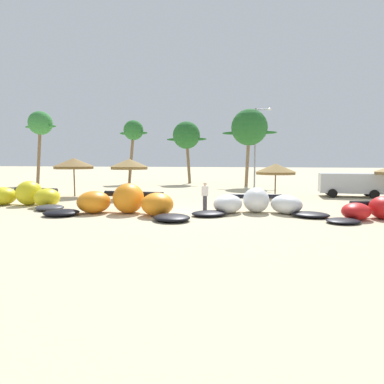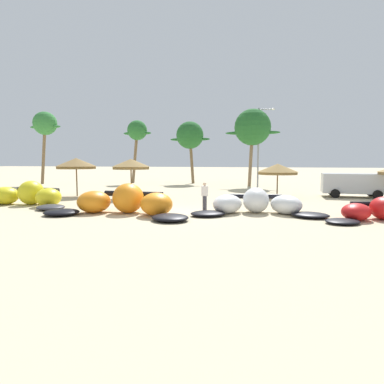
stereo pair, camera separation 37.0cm
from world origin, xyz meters
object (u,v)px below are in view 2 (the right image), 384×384
Objects in this scene: beach_umbrella_near_van at (76,163)px; beach_umbrella_middle at (131,164)px; parked_van at (352,183)px; palm_leftmost at (45,125)px; beach_umbrella_near_palms at (278,169)px; palm_left_of_gap at (190,136)px; palm_left at (137,132)px; kite_far_left at (27,196)px; kite_left at (125,203)px; kite_left_of_center at (256,204)px; lamppost_west at (260,143)px; person_near_kites at (205,196)px; palm_center_left at (253,128)px.

beach_umbrella_near_van is 1.06× the size of beach_umbrella_middle.
palm_leftmost is (-32.72, 7.19, 6.05)m from parked_van.
palm_left_of_gap is (-10.42, 13.80, 3.76)m from beach_umbrella_near_palms.
palm_left is at bearing 95.27° from beach_umbrella_near_van.
kite_far_left is at bearing -129.81° from beach_umbrella_middle.
palm_left reaches higher than kite_far_left.
kite_left is 2.78× the size of beach_umbrella_middle.
beach_umbrella_near_palms is at bearing -52.94° from palm_left_of_gap.
palm_left reaches higher than beach_umbrella_near_palms.
beach_umbrella_near_palms is (15.61, 3.07, -0.44)m from beach_umbrella_near_van.
lamppost_west is at bearing 91.54° from kite_left_of_center.
beach_umbrella_middle reaches higher than kite_left.
beach_umbrella_middle is 16.56m from lamppost_west.
person_near_kites is at bearing 2.25° from kite_far_left.
beach_umbrella_middle is 0.35× the size of palm_center_left.
beach_umbrella_near_palms is 28.74m from palm_leftmost.
beach_umbrella_near_van reaches higher than beach_umbrella_middle.
palm_leftmost is at bearing -175.13° from palm_center_left.
palm_center_left reaches higher than beach_umbrella_near_palms.
palm_left reaches higher than kite_left_of_center.
kite_far_left is at bearing -89.41° from beach_umbrella_near_van.
beach_umbrella_near_palms is 9.39m from person_near_kites.
palm_left_of_gap is (-2.38, 24.27, 5.32)m from kite_left.
palm_center_left is at bearing 75.34° from kite_left.
beach_umbrella_near_van is 0.37× the size of lamppost_west.
beach_umbrella_near_palms is 5.91m from parked_van.
beach_umbrella_near_palms is 10.93m from lamppost_west.
kite_far_left is 2.40× the size of beach_umbrella_near_van.
beach_umbrella_middle is 20.39m from palm_leftmost.
kite_left_of_center is 24.89m from palm_left_of_gap.
palm_leftmost is at bearing 134.87° from beach_umbrella_near_van.
kite_left_of_center is 2.94m from person_near_kites.
palm_left reaches higher than person_near_kites.
lamppost_west reaches higher than beach_umbrella_near_palms.
beach_umbrella_near_van is (-14.38, 5.62, 2.10)m from kite_left_of_center.
person_near_kites is at bearing -37.40° from beach_umbrella_middle.
beach_umbrella_near_van is 16.48m from palm_left.
palm_left_of_gap is at bearing 105.87° from person_near_kites.
parked_van is (21.29, 4.28, -1.53)m from beach_umbrella_near_van.
beach_umbrella_middle is 1.84× the size of person_near_kites.
kite_left_of_center is 15.58m from beach_umbrella_near_van.
lamppost_west is at bearing 44.33° from beach_umbrella_near_van.
parked_van is at bearing 44.18° from person_near_kites.
kite_far_left is 22.50m from palm_left.
palm_left_of_gap is (16.62, 5.39, -1.21)m from palm_leftmost.
palm_center_left is at bearing 131.60° from parked_van.
palm_left_of_gap is at bearing 7.79° from palm_left.
person_near_kites reaches higher than kite_left.
beach_umbrella_near_palms reaches higher than kite_far_left.
kite_far_left is at bearing -177.75° from person_near_kites.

